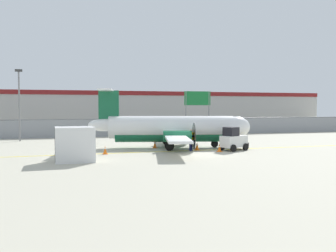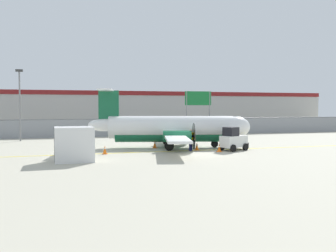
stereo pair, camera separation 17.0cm
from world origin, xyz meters
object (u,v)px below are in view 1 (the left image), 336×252
(traffic_cone_far_right, at_px, (197,146))
(parked_car_4, at_px, (190,124))
(parked_car_0, at_px, (15,126))
(highway_sign, at_px, (197,102))
(traffic_cone_near_right, at_px, (219,148))
(parked_car_1, at_px, (67,127))
(cargo_container, at_px, (75,144))
(ground_crew_worker, at_px, (191,139))
(baggage_tug, at_px, (233,140))
(apron_light_pole, at_px, (19,99))
(parked_car_2, at_px, (98,125))
(commuter_airplane, at_px, (174,129))
(parked_car_5, at_px, (229,125))
(traffic_cone_far_left, at_px, (105,150))
(traffic_cone_near_left, at_px, (155,144))
(parked_car_3, at_px, (140,123))

(traffic_cone_far_right, xyz_separation_m, parked_car_4, (8.54, 25.31, 0.58))
(parked_car_0, relative_size, highway_sign, 0.79)
(traffic_cone_near_right, height_order, highway_sign, highway_sign)
(parked_car_1, height_order, highway_sign, highway_sign)
(cargo_container, bearing_deg, ground_crew_worker, 19.35)
(parked_car_1, bearing_deg, parked_car_0, 155.94)
(baggage_tug, height_order, apron_light_pole, apron_light_pole)
(traffic_cone_near_right, distance_m, traffic_cone_far_right, 2.00)
(parked_car_0, bearing_deg, parked_car_2, 172.93)
(parked_car_2, xyz_separation_m, highway_sign, (11.96, -7.68, 3.24))
(commuter_airplane, xyz_separation_m, traffic_cone_far_right, (1.21, -2.27, -1.29))
(traffic_cone_far_right, height_order, parked_car_5, parked_car_5)
(cargo_container, bearing_deg, traffic_cone_far_right, 19.85)
(traffic_cone_far_left, distance_m, highway_sign, 23.30)
(parked_car_1, bearing_deg, traffic_cone_near_left, -64.64)
(cargo_container, relative_size, highway_sign, 0.44)
(parked_car_4, bearing_deg, ground_crew_worker, 63.04)
(highway_sign, bearing_deg, parked_car_1, 165.56)
(commuter_airplane, distance_m, parked_car_1, 21.22)
(parked_car_1, bearing_deg, traffic_cone_far_right, -60.04)
(traffic_cone_far_right, relative_size, parked_car_5, 0.15)
(traffic_cone_near_left, bearing_deg, cargo_container, -138.08)
(traffic_cone_far_left, height_order, parked_car_1, parked_car_1)
(ground_crew_worker, bearing_deg, parked_car_5, -71.81)
(cargo_container, distance_m, parked_car_2, 29.28)
(traffic_cone_near_right, bearing_deg, parked_car_5, 62.47)
(baggage_tug, bearing_deg, parked_car_1, 94.84)
(parked_car_3, bearing_deg, ground_crew_worker, 82.59)
(baggage_tug, xyz_separation_m, parked_car_1, (-12.26, 22.81, 0.04))
(traffic_cone_near_left, distance_m, parked_car_4, 25.56)
(parked_car_0, bearing_deg, parked_car_4, 174.20)
(baggage_tug, distance_m, traffic_cone_near_left, 6.59)
(ground_crew_worker, bearing_deg, commuter_airplane, -27.14)
(ground_crew_worker, height_order, parked_car_5, same)
(parked_car_2, bearing_deg, parked_car_4, 6.13)
(parked_car_2, bearing_deg, traffic_cone_near_right, -70.74)
(parked_car_1, bearing_deg, traffic_cone_far_left, -78.27)
(commuter_airplane, height_order, traffic_cone_near_right, commuter_airplane)
(traffic_cone_near_right, relative_size, highway_sign, 0.12)
(commuter_airplane, xyz_separation_m, cargo_container, (-8.50, -5.97, -0.50))
(cargo_container, xyz_separation_m, traffic_cone_far_left, (2.30, 3.17, -0.79))
(parked_car_4, xyz_separation_m, highway_sign, (-1.76, -7.77, 3.24))
(traffic_cone_near_left, height_order, parked_car_4, parked_car_4)
(parked_car_0, height_order, highway_sign, highway_sign)
(traffic_cone_far_left, xyz_separation_m, apron_light_pole, (-7.00, 13.15, 3.99))
(baggage_tug, relative_size, parked_car_4, 0.59)
(traffic_cone_far_right, xyz_separation_m, apron_light_pole, (-14.42, 12.63, 3.99))
(baggage_tug, height_order, parked_car_1, baggage_tug)
(traffic_cone_near_right, distance_m, parked_car_2, 27.55)
(baggage_tug, bearing_deg, parked_car_0, 101.84)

